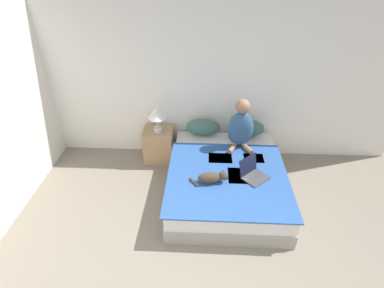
{
  "coord_description": "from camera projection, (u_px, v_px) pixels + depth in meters",
  "views": [
    {
      "loc": [
        -0.05,
        -1.2,
        3.05
      ],
      "look_at": [
        -0.21,
        2.19,
        0.8
      ],
      "focal_mm": 28.0,
      "sensor_mm": 36.0,
      "label": 1
    }
  ],
  "objects": [
    {
      "name": "laptop_open",
      "position": [
        253.0,
        173.0,
        4.01
      ],
      "size": [
        0.44,
        0.44,
        0.26
      ],
      "rotation": [
        0.0,
        0.0,
        0.74
      ],
      "color": "#424247",
      "rests_on": "bed"
    },
    {
      "name": "cat_tabby",
      "position": [
        212.0,
        177.0,
        3.9
      ],
      "size": [
        0.51,
        0.2,
        0.17
      ],
      "rotation": [
        0.0,
        0.0,
        0.13
      ],
      "color": "#473828",
      "rests_on": "bed"
    },
    {
      "name": "pillow_near",
      "position": [
        203.0,
        127.0,
        4.85
      ],
      "size": [
        0.56,
        0.23,
        0.29
      ],
      "color": "#42665B",
      "rests_on": "bed"
    },
    {
      "name": "person_sitting",
      "position": [
        241.0,
        126.0,
        4.49
      ],
      "size": [
        0.39,
        0.38,
        0.78
      ],
      "color": "#33567A",
      "rests_on": "bed"
    },
    {
      "name": "nightstand",
      "position": [
        159.0,
        145.0,
        4.99
      ],
      "size": [
        0.48,
        0.44,
        0.57
      ],
      "color": "tan",
      "rests_on": "ground_plane"
    },
    {
      "name": "pillow_far",
      "position": [
        247.0,
        128.0,
        4.82
      ],
      "size": [
        0.56,
        0.23,
        0.29
      ],
      "color": "#42665B",
      "rests_on": "bed"
    },
    {
      "name": "wall_back",
      "position": [
        209.0,
        83.0,
        4.65
      ],
      "size": [
        6.1,
        0.05,
        2.55
      ],
      "color": "white",
      "rests_on": "ground_plane"
    },
    {
      "name": "table_lamp",
      "position": [
        157.0,
        113.0,
        4.64
      ],
      "size": [
        0.29,
        0.29,
        0.44
      ],
      "color": "beige",
      "rests_on": "nightstand"
    },
    {
      "name": "bed",
      "position": [
        226.0,
        180.0,
        4.33
      ],
      "size": [
        1.63,
        1.99,
        0.45
      ],
      "color": "#9E998E",
      "rests_on": "ground_plane"
    }
  ]
}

